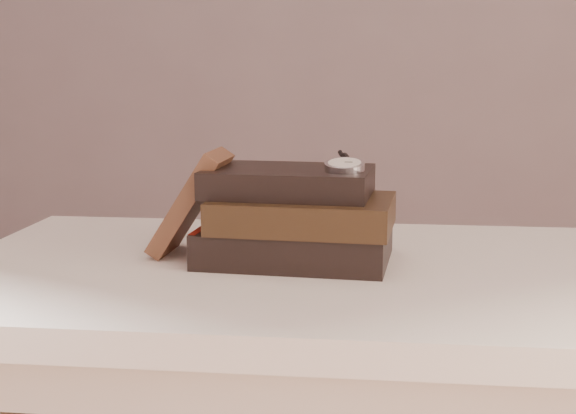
# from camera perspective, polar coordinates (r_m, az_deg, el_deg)

# --- Properties ---
(table) EXTENTS (1.00, 0.60, 0.75)m
(table) POSITION_cam_1_polar(r_m,az_deg,el_deg) (1.13, 2.01, -8.60)
(table) COLOR white
(table) RESTS_ON ground
(book_stack) EXTENTS (0.27, 0.20, 0.13)m
(book_stack) POSITION_cam_1_polar(r_m,az_deg,el_deg) (1.11, 0.59, -0.80)
(book_stack) COLOR black
(book_stack) RESTS_ON table
(journal) EXTENTS (0.11, 0.10, 0.15)m
(journal) POSITION_cam_1_polar(r_m,az_deg,el_deg) (1.15, -6.84, 0.33)
(journal) COLOR #44271A
(journal) RESTS_ON table
(pocket_watch) EXTENTS (0.06, 0.16, 0.02)m
(pocket_watch) POSITION_cam_1_polar(r_m,az_deg,el_deg) (1.08, 3.98, 2.98)
(pocket_watch) COLOR silver
(pocket_watch) RESTS_ON book_stack
(eyeglasses) EXTENTS (0.11, 0.13, 0.05)m
(eyeglasses) POSITION_cam_1_polar(r_m,az_deg,el_deg) (1.21, -2.92, 0.72)
(eyeglasses) COLOR silver
(eyeglasses) RESTS_ON book_stack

